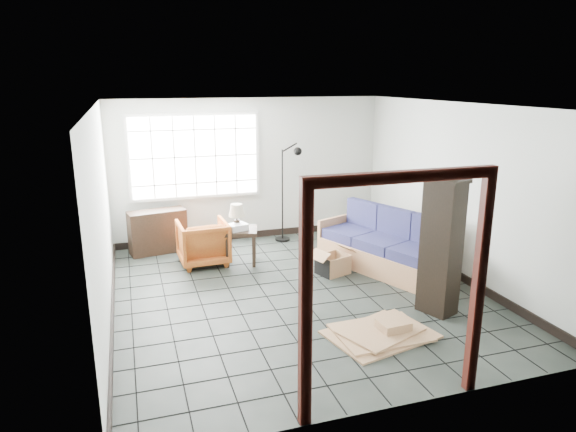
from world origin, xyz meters
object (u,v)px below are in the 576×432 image
object	(u,v)px
tall_shelf	(441,246)
armchair	(203,240)
side_table	(241,235)
futon_sofa	(386,248)

from	to	relation	value
tall_shelf	armchair	bearing A→B (deg)	111.82
armchair	side_table	size ratio (longest dim) A/B	1.23
armchair	side_table	world-z (taller)	armchair
armchair	side_table	bearing A→B (deg)	162.87
armchair	side_table	xyz separation A→B (m)	(0.59, -0.16, 0.08)
side_table	armchair	bearing A→B (deg)	165.32
futon_sofa	tall_shelf	xyz separation A→B (m)	(-0.11, -1.60, 0.55)
armchair	side_table	distance (m)	0.62
futon_sofa	side_table	world-z (taller)	futon_sofa
futon_sofa	side_table	distance (m)	2.33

